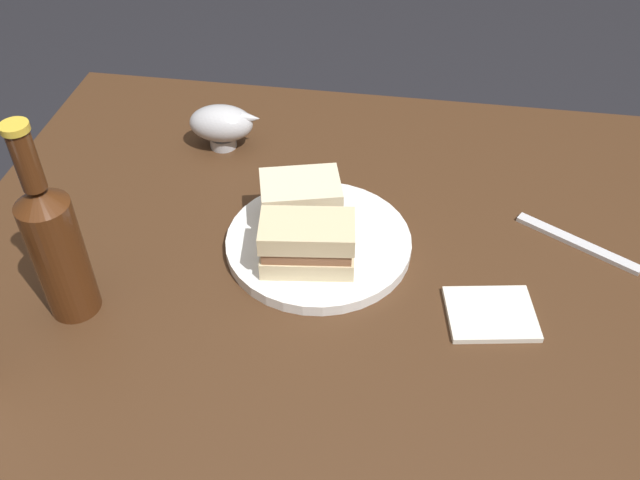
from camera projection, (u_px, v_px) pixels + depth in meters
name	position (u px, v px, depth m)	size (l,w,h in m)	color
dining_table	(321.00, 415.00, 1.18)	(1.05, 0.92, 0.72)	#422816
plate	(319.00, 243.00, 0.96)	(0.26, 0.26, 0.02)	white
sandwich_half_left	(301.00, 200.00, 0.97)	(0.13, 0.10, 0.06)	beige
sandwich_half_right	(307.00, 244.00, 0.90)	(0.13, 0.08, 0.07)	beige
potato_wedge_front	(294.00, 248.00, 0.93)	(0.05, 0.02, 0.02)	#AD702D
potato_wedge_middle	(289.00, 244.00, 0.93)	(0.05, 0.02, 0.02)	#AD702D
potato_wedge_back	(280.00, 211.00, 0.98)	(0.04, 0.02, 0.02)	#AD702D
gravy_boat	(222.00, 124.00, 1.12)	(0.12, 0.08, 0.07)	#B7B7BC
cider_bottle	(56.00, 245.00, 0.82)	(0.06, 0.06, 0.27)	#47230F
napkin	(491.00, 314.00, 0.87)	(0.11, 0.09, 0.01)	silver
fork	(577.00, 243.00, 0.97)	(0.18, 0.02, 0.01)	silver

